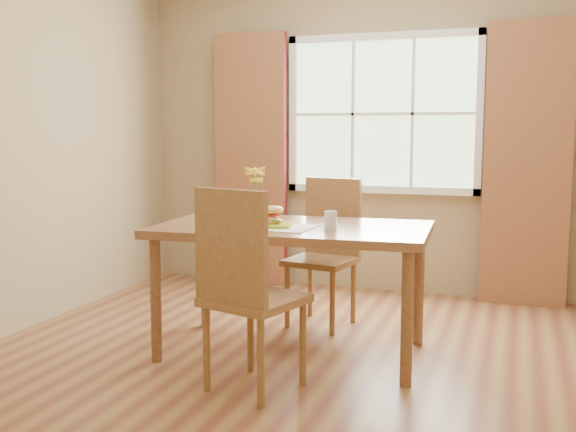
% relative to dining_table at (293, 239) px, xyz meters
% --- Properties ---
extents(room, '(4.24, 3.84, 2.74)m').
position_rel_dining_table_xyz_m(room, '(0.19, -0.08, 0.64)').
color(room, brown).
rests_on(room, ground).
extents(window, '(1.62, 0.06, 1.32)m').
position_rel_dining_table_xyz_m(window, '(0.19, 1.79, 0.79)').
color(window, '#B6DDA7').
rests_on(window, room).
extents(curtain_left, '(0.65, 0.08, 2.20)m').
position_rel_dining_table_xyz_m(curtain_left, '(-0.96, 1.70, 0.39)').
color(curtain_left, maroon).
rests_on(curtain_left, room).
extents(curtain_right, '(0.65, 0.08, 2.20)m').
position_rel_dining_table_xyz_m(curtain_right, '(1.34, 1.70, 0.39)').
color(curtain_right, maroon).
rests_on(curtain_right, room).
extents(dining_table, '(1.68, 1.01, 0.79)m').
position_rel_dining_table_xyz_m(dining_table, '(0.00, 0.00, 0.00)').
color(dining_table, brown).
rests_on(dining_table, room).
extents(chair_near, '(0.56, 0.56, 1.08)m').
position_rel_dining_table_xyz_m(chair_near, '(-0.03, -0.71, -0.12)').
color(chair_near, olive).
rests_on(chair_near, room).
extents(chair_far, '(0.50, 0.50, 1.03)m').
position_rel_dining_table_xyz_m(chair_far, '(0.02, 0.71, -0.15)').
color(chair_far, olive).
rests_on(chair_far, room).
extents(placemat, '(0.46, 0.35, 0.01)m').
position_rel_dining_table_xyz_m(placemat, '(-0.07, -0.13, 0.08)').
color(placemat, beige).
rests_on(placemat, dining_table).
extents(plate, '(0.27, 0.27, 0.01)m').
position_rel_dining_table_xyz_m(plate, '(-0.08, -0.11, 0.09)').
color(plate, '#B1D435').
rests_on(plate, placemat).
extents(croissant_sandwich, '(0.19, 0.17, 0.12)m').
position_rel_dining_table_xyz_m(croissant_sandwich, '(-0.09, -0.14, 0.16)').
color(croissant_sandwich, '#E5914E').
rests_on(croissant_sandwich, plate).
extents(water_glass, '(0.07, 0.07, 0.11)m').
position_rel_dining_table_xyz_m(water_glass, '(0.27, -0.10, 0.13)').
color(water_glass, silver).
rests_on(water_glass, dining_table).
extents(flower_vase, '(0.14, 0.14, 0.34)m').
position_rel_dining_table_xyz_m(flower_vase, '(-0.30, 0.15, 0.29)').
color(flower_vase, silver).
rests_on(flower_vase, dining_table).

